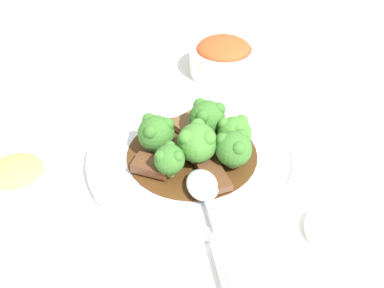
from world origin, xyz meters
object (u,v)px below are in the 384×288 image
broccoli_floret_4 (156,133)px  beef_strip_3 (178,148)px  beef_strip_1 (190,123)px  broccoli_floret_5 (234,148)px  main_plate (192,157)px  sauce_dish (335,228)px  beef_strip_2 (213,175)px  broccoli_floret_1 (207,118)px  broccoli_floret_2 (235,133)px  broccoli_floret_0 (197,142)px  broccoli_floret_3 (169,159)px  beef_strip_0 (152,166)px  side_bowl_appetizer (18,178)px  serving_spoon (206,197)px  side_bowl_kimchi (223,57)px

broccoli_floret_4 → beef_strip_3: bearing=-99.7°
beef_strip_1 → broccoli_floret_5: size_ratio=1.19×
main_plate → sauce_dish: bearing=-124.4°
beef_strip_2 → broccoli_floret_1: 0.09m
main_plate → broccoli_floret_2: (0.01, -0.06, 0.04)m
broccoli_floret_2 → broccoli_floret_5: size_ratio=0.99×
beef_strip_3 → broccoli_floret_0: 0.04m
broccoli_floret_1 → broccoli_floret_3: bearing=149.9°
broccoli_floret_4 → broccoli_floret_2: bearing=-87.4°
broccoli_floret_0 → sauce_dish: bearing=-121.6°
beef_strip_0 → broccoli_floret_4: (0.04, -0.00, 0.02)m
broccoli_floret_5 → beef_strip_0: bearing=97.4°
beef_strip_3 → broccoli_floret_5: (-0.02, -0.08, 0.02)m
beef_strip_2 → broccoli_floret_1: size_ratio=1.21×
broccoli_floret_2 → main_plate: bearing=99.7°
beef_strip_1 → beef_strip_2: (-0.11, -0.04, -0.00)m
broccoli_floret_1 → side_bowl_appetizer: (-0.10, 0.25, -0.03)m
serving_spoon → side_bowl_kimchi: bearing=-4.0°
broccoli_floret_1 → broccoli_floret_5: broccoli_floret_1 is taller
broccoli_floret_1 → serving_spoon: broccoli_floret_1 is taller
broccoli_floret_3 → side_bowl_kimchi: 0.30m
sauce_dish → broccoli_floret_4: bearing=60.8°
broccoli_floret_5 → main_plate: bearing=67.3°
main_plate → beef_strip_3: beef_strip_3 is taller
broccoli_floret_2 → broccoli_floret_5: same height
beef_strip_3 → broccoli_floret_5: bearing=-107.3°
beef_strip_1 → broccoli_floret_3: 0.11m
sauce_dish → main_plate: bearing=55.6°
broccoli_floret_3 → side_bowl_kimchi: size_ratio=0.39×
beef_strip_0 → broccoli_floret_2: broccoli_floret_2 is taller
broccoli_floret_5 → broccoli_floret_0: bearing=82.7°
main_plate → beef_strip_1: bearing=5.3°
beef_strip_0 → side_bowl_appetizer: side_bowl_appetizer is taller
beef_strip_1 → broccoli_floret_4: 0.08m
beef_strip_1 → broccoli_floret_0: bearing=-170.4°
beef_strip_0 → beef_strip_2: beef_strip_0 is taller
main_plate → side_bowl_appetizer: (-0.07, 0.23, 0.01)m
broccoli_floret_4 → serving_spoon: broccoli_floret_4 is taller
broccoli_floret_4 → side_bowl_kimchi: 0.26m
broccoli_floret_0 → serving_spoon: (-0.08, -0.01, -0.03)m
broccoli_floret_0 → broccoli_floret_2: broccoli_floret_0 is taller
beef_strip_1 → side_bowl_appetizer: side_bowl_appetizer is taller
broccoli_floret_4 → side_bowl_kimchi: (0.24, -0.09, -0.02)m
broccoli_floret_0 → side_bowl_kimchi: size_ratio=0.50×
main_plate → broccoli_floret_2: 0.07m
beef_strip_2 → broccoli_floret_3: (0.00, 0.06, 0.02)m
beef_strip_2 → broccoli_floret_4: bearing=55.1°
beef_strip_1 → side_bowl_kimchi: side_bowl_kimchi is taller
main_plate → broccoli_floret_5: size_ratio=5.66×
main_plate → side_bowl_appetizer: size_ratio=3.18×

